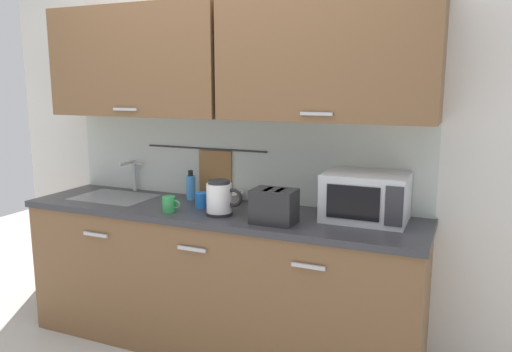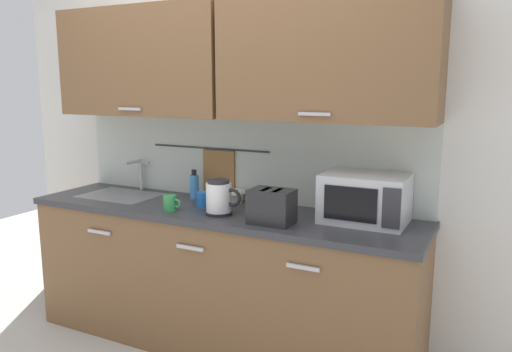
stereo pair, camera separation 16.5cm
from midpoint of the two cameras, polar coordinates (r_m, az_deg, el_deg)
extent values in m
cube|color=brown|center=(3.24, -2.75, -11.84)|extent=(2.50, 0.60, 0.86)
cube|color=#B7B7BC|center=(3.28, -16.12, -6.18)|extent=(0.18, 0.02, 0.02)
cube|color=#B7B7BC|center=(2.88, -5.89, -8.18)|extent=(0.18, 0.02, 0.02)
cube|color=#B7B7BC|center=(2.59, 7.26, -10.34)|extent=(0.18, 0.02, 0.02)
cube|color=#333338|center=(3.09, -2.82, -4.10)|extent=(2.53, 0.63, 0.04)
cube|color=#9EA0A5|center=(3.57, -13.98, -2.85)|extent=(0.52, 0.38, 0.09)
cube|color=silver|center=(3.31, -0.06, 3.39)|extent=(3.70, 0.06, 2.50)
cube|color=beige|center=(3.29, -0.34, 2.03)|extent=(2.50, 0.01, 0.55)
cube|color=brown|center=(3.46, -11.18, 12.63)|extent=(1.24, 0.33, 0.70)
cube|color=#B7B7BC|center=(3.32, -12.86, 7.49)|extent=(0.18, 0.01, 0.02)
cube|color=brown|center=(2.87, 9.74, 13.17)|extent=(1.24, 0.33, 0.70)
cube|color=#B7B7BC|center=(2.70, 8.44, 7.03)|extent=(0.18, 0.01, 0.02)
cylinder|color=#333338|center=(3.38, -3.98, 3.18)|extent=(0.90, 0.01, 0.01)
cube|color=olive|center=(3.37, -2.85, 0.06)|extent=(0.24, 0.02, 0.34)
cylinder|color=#B2B5BA|center=(3.71, -11.78, 0.19)|extent=(0.03, 0.03, 0.22)
cylinder|color=#B2B5BA|center=(3.63, -12.62, 1.54)|extent=(0.02, 0.16, 0.02)
cube|color=#B2B5BA|center=(3.67, -11.34, 1.52)|extent=(0.07, 0.02, 0.01)
cube|color=silver|center=(2.85, 14.01, -2.48)|extent=(0.46, 0.34, 0.27)
cube|color=black|center=(2.69, 12.45, -3.16)|extent=(0.29, 0.01, 0.18)
cube|color=#2D2D33|center=(2.65, 16.95, -3.59)|extent=(0.09, 0.01, 0.21)
cylinder|color=black|center=(2.95, -2.65, -4.24)|extent=(0.16, 0.16, 0.02)
cylinder|color=white|center=(2.93, -2.67, -2.46)|extent=(0.15, 0.15, 0.17)
cylinder|color=#262628|center=(2.91, -2.68, -0.63)|extent=(0.13, 0.13, 0.02)
torus|color=black|center=(2.88, -1.06, -2.48)|extent=(0.11, 0.02, 0.11)
cylinder|color=#3F8CD8|center=(3.35, -5.67, -1.24)|extent=(0.06, 0.06, 0.16)
cylinder|color=black|center=(3.33, -5.70, 0.41)|extent=(0.03, 0.03, 0.04)
cylinder|color=green|center=(3.06, -8.29, -3.07)|extent=(0.08, 0.08, 0.09)
torus|color=green|center=(3.03, -7.48, -3.15)|extent=(0.06, 0.01, 0.06)
cylinder|color=silver|center=(3.23, -1.61, -2.41)|extent=(0.17, 0.17, 0.07)
torus|color=silver|center=(3.22, -1.62, -1.87)|extent=(0.21, 0.21, 0.01)
cube|color=#232326|center=(2.74, 3.52, -3.51)|extent=(0.24, 0.17, 0.19)
cube|color=black|center=(2.74, 2.87, -1.63)|extent=(0.03, 0.12, 0.01)
cube|color=black|center=(2.71, 4.22, -1.76)|extent=(0.03, 0.12, 0.01)
cube|color=black|center=(2.79, 1.11, -2.66)|extent=(0.02, 0.02, 0.02)
cylinder|color=blue|center=(3.12, -4.58, -2.70)|extent=(0.08, 0.08, 0.09)
torus|color=blue|center=(3.10, -3.76, -2.77)|extent=(0.06, 0.01, 0.06)
cube|color=#9E7042|center=(3.08, 2.95, -3.68)|extent=(0.22, 0.02, 0.01)
ellipsoid|color=#9E7042|center=(3.03, 5.28, -3.92)|extent=(0.06, 0.04, 0.01)
camera|label=1|loc=(0.08, -88.40, 0.29)|focal=34.98mm
camera|label=2|loc=(0.08, 91.60, -0.29)|focal=34.98mm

